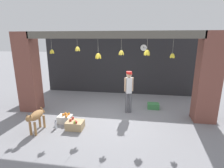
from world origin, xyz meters
TOP-DOWN VIEW (x-y plane):
  - ground_plane at (0.00, 0.00)m, footprint 60.00×60.00m
  - shop_back_wall at (0.00, 3.03)m, footprint 7.71×0.12m
  - shop_pillar_left at (-3.21, 0.30)m, footprint 0.70×0.60m
  - shop_pillar_right at (3.21, 0.30)m, footprint 0.70×0.60m
  - storefront_awning at (0.01, 0.12)m, footprint 5.81×0.30m
  - dog at (-2.04, -1.30)m, footprint 0.26×0.91m
  - shopkeeper at (0.61, 0.56)m, footprint 0.33×0.29m
  - fruit_crate_oranges at (-1.45, -0.58)m, footprint 0.45×0.34m
  - fruit_crate_apples at (-0.96, -0.95)m, footprint 0.53×0.40m
  - produce_box_green at (1.59, 1.11)m, footprint 0.46×0.33m
  - water_bottle at (-1.57, -1.02)m, footprint 0.07×0.07m
  - wall_clock at (1.15, 2.96)m, footprint 0.32×0.03m

SIDE VIEW (x-z plane):
  - ground_plane at x=0.00m, z-range 0.00..0.00m
  - produce_box_green at x=1.59m, z-range 0.00..0.22m
  - water_bottle at x=-1.57m, z-range -0.01..0.26m
  - fruit_crate_oranges at x=-1.45m, z-range -0.03..0.29m
  - fruit_crate_apples at x=-0.96m, z-range -0.03..0.30m
  - dog at x=-2.04m, z-range 0.13..0.84m
  - shopkeeper at x=0.61m, z-range 0.14..1.73m
  - shop_back_wall at x=0.00m, z-range 0.00..2.99m
  - shop_pillar_left at x=-3.21m, z-range 0.00..2.99m
  - shop_pillar_right at x=3.21m, z-range 0.00..2.99m
  - wall_clock at x=1.15m, z-range 2.17..2.49m
  - storefront_awning at x=0.01m, z-range 2.38..3.30m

